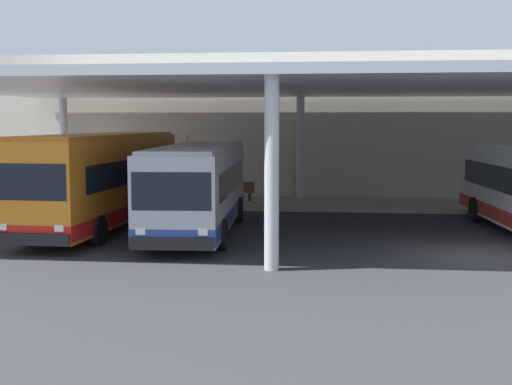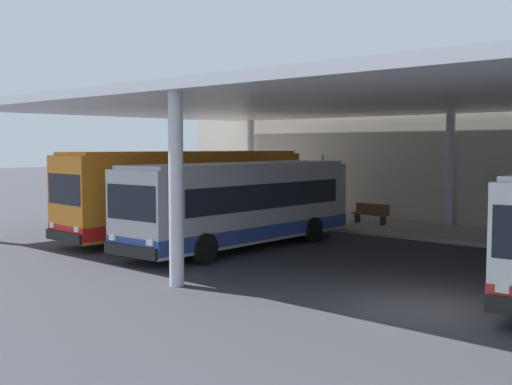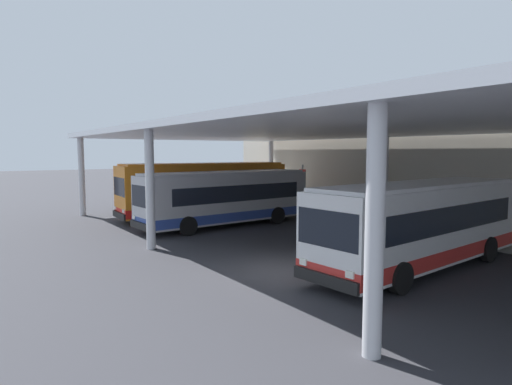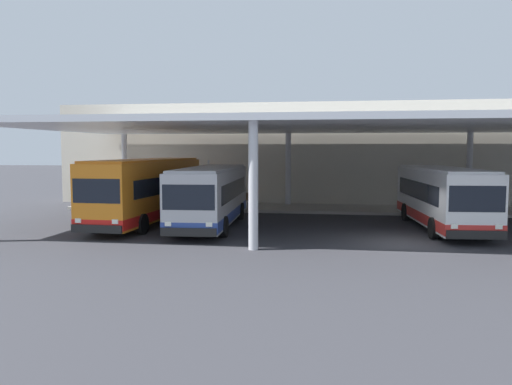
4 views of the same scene
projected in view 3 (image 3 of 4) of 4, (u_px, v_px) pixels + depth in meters
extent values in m
plane|color=#333338|center=(282.00, 271.00, 15.48)|extent=(200.00, 200.00, 0.00)
cube|color=#A39E93|center=(459.00, 233.00, 22.20)|extent=(42.00, 4.50, 0.18)
cube|color=beige|center=(494.00, 161.00, 23.71)|extent=(48.00, 1.60, 7.54)
cube|color=silver|center=(384.00, 126.00, 18.12)|extent=(40.00, 17.00, 0.30)
cylinder|color=silver|center=(82.00, 177.00, 28.87)|extent=(0.40, 0.40, 5.25)
cylinder|color=silver|center=(271.00, 171.00, 38.03)|extent=(0.40, 0.40, 5.25)
cylinder|color=silver|center=(150.00, 190.00, 18.82)|extent=(0.40, 0.40, 5.25)
cylinder|color=silver|center=(385.00, 178.00, 27.98)|extent=(0.40, 0.40, 5.25)
cylinder|color=silver|center=(375.00, 233.00, 8.78)|extent=(0.40, 0.40, 5.25)
cube|color=orange|center=(205.00, 188.00, 28.33)|extent=(2.99, 11.30, 3.10)
cube|color=red|center=(205.00, 206.00, 28.44)|extent=(3.01, 11.32, 0.50)
cube|color=black|center=(207.00, 184.00, 28.38)|extent=(2.94, 9.29, 0.90)
cube|color=black|center=(120.00, 187.00, 25.32)|extent=(2.30, 0.22, 1.10)
cube|color=black|center=(119.00, 215.00, 25.43)|extent=(2.45, 0.27, 0.36)
cube|color=orange|center=(205.00, 164.00, 28.18)|extent=(2.77, 10.84, 0.12)
cube|color=yellow|center=(120.00, 169.00, 25.24)|extent=(1.75, 0.20, 0.28)
cube|color=white|center=(115.00, 208.00, 26.16)|extent=(0.28, 0.09, 0.20)
cube|color=white|center=(124.00, 211.00, 24.65)|extent=(0.28, 0.09, 0.20)
cylinder|color=black|center=(148.00, 211.00, 27.62)|extent=(0.32, 1.01, 1.00)
cylinder|color=black|center=(162.00, 216.00, 25.57)|extent=(0.32, 1.01, 1.00)
cylinder|color=black|center=(236.00, 204.00, 31.14)|extent=(0.32, 1.01, 1.00)
cylinder|color=black|center=(254.00, 208.00, 29.08)|extent=(0.32, 1.01, 1.00)
cube|color=#B7B7BC|center=(226.00, 197.00, 24.86)|extent=(3.05, 10.52, 2.70)
cube|color=#2D4799|center=(226.00, 214.00, 24.95)|extent=(3.07, 10.54, 0.50)
cube|color=black|center=(228.00, 192.00, 24.92)|extent=(2.99, 8.65, 0.90)
cube|color=black|center=(142.00, 196.00, 21.66)|extent=(2.30, 0.24, 1.10)
cube|color=black|center=(141.00, 226.00, 21.74)|extent=(2.46, 0.29, 0.36)
cube|color=silver|center=(226.00, 173.00, 24.73)|extent=(2.83, 10.09, 0.12)
cube|color=yellow|center=(142.00, 180.00, 21.60)|extent=(1.75, 0.21, 0.28)
cube|color=white|center=(134.00, 217.00, 22.42)|extent=(0.28, 0.09, 0.20)
cube|color=white|center=(148.00, 221.00, 21.01)|extent=(0.28, 0.09, 0.20)
cylinder|color=black|center=(166.00, 220.00, 23.95)|extent=(0.33, 1.01, 1.00)
cylinder|color=black|center=(188.00, 226.00, 22.03)|extent=(0.33, 1.01, 1.00)
cylinder|color=black|center=(252.00, 211.00, 27.69)|extent=(0.33, 1.01, 1.00)
cylinder|color=black|center=(277.00, 215.00, 25.77)|extent=(0.33, 1.01, 1.00)
cube|color=white|center=(422.00, 223.00, 15.76)|extent=(3.22, 10.55, 2.70)
cube|color=red|center=(421.00, 249.00, 15.85)|extent=(3.24, 10.57, 0.50)
cube|color=black|center=(424.00, 214.00, 15.83)|extent=(3.13, 8.68, 0.90)
cube|color=black|center=(328.00, 229.00, 12.50)|extent=(2.30, 0.28, 1.10)
cube|color=black|center=(325.00, 280.00, 12.58)|extent=(2.46, 0.33, 0.36)
cube|color=white|center=(423.00, 184.00, 15.63)|extent=(2.99, 10.12, 0.12)
cube|color=yellow|center=(329.00, 201.00, 12.44)|extent=(1.75, 0.24, 0.28)
cube|color=white|center=(303.00, 262.00, 13.25)|extent=(0.28, 0.10, 0.20)
cube|color=white|center=(350.00, 275.00, 11.86)|extent=(0.28, 0.10, 0.20)
cylinder|color=black|center=(338.00, 262.00, 14.80)|extent=(0.35, 1.02, 1.00)
cylinder|color=black|center=(401.00, 278.00, 12.90)|extent=(0.35, 1.02, 1.00)
cylinder|color=black|center=(429.00, 239.00, 18.62)|extent=(0.35, 1.02, 1.00)
cylinder|color=black|center=(489.00, 249.00, 16.72)|extent=(0.35, 1.02, 1.00)
cube|color=brown|center=(332.00, 205.00, 29.65)|extent=(1.80, 0.44, 0.08)
cube|color=brown|center=(334.00, 201.00, 29.74)|extent=(1.80, 0.06, 0.44)
cube|color=#2D2D33|center=(325.00, 207.00, 30.24)|extent=(0.10, 0.36, 0.45)
cube|color=#2D2D33|center=(339.00, 209.00, 29.10)|extent=(0.10, 0.36, 0.45)
cylinder|color=#B2B2B7|center=(302.00, 187.00, 30.86)|extent=(0.12, 0.12, 3.20)
cube|color=#B22323|center=(302.00, 182.00, 30.81)|extent=(0.70, 0.04, 1.80)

